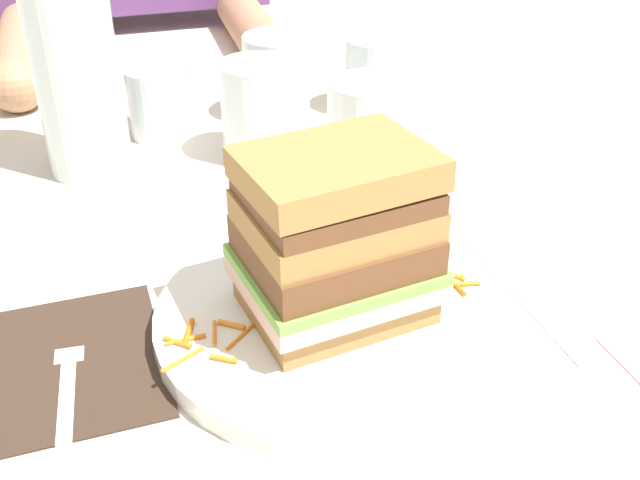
{
  "coord_description": "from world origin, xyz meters",
  "views": [
    {
      "loc": [
        -0.13,
        -0.42,
        0.36
      ],
      "look_at": [
        -0.0,
        0.03,
        0.06
      ],
      "focal_mm": 43.31,
      "sensor_mm": 36.0,
      "label": 1
    }
  ],
  "objects_px": {
    "main_plate": "(331,318)",
    "knife": "(517,288)",
    "water_bottle": "(70,38)",
    "empty_tumbler_1": "(277,78)",
    "empty_tumbler_3": "(158,102)",
    "sandwich": "(332,237)",
    "empty_tumbler_0": "(259,111)",
    "fork": "(66,381)",
    "napkin_dark": "(69,363)",
    "juice_glass": "(366,129)",
    "empty_tumbler_2": "(374,75)"
  },
  "relations": [
    {
      "from": "main_plate",
      "to": "knife",
      "type": "relative_size",
      "value": 1.29
    },
    {
      "from": "water_bottle",
      "to": "knife",
      "type": "bearing_deg",
      "value": -44.35
    },
    {
      "from": "empty_tumbler_1",
      "to": "empty_tumbler_3",
      "type": "xyz_separation_m",
      "value": [
        -0.13,
        -0.01,
        -0.01
      ]
    },
    {
      "from": "sandwich",
      "to": "empty_tumbler_0",
      "type": "xyz_separation_m",
      "value": [
        0.01,
        0.29,
        -0.03
      ]
    },
    {
      "from": "empty_tumbler_3",
      "to": "fork",
      "type": "bearing_deg",
      "value": -105.18
    },
    {
      "from": "sandwich",
      "to": "napkin_dark",
      "type": "height_order",
      "value": "sandwich"
    },
    {
      "from": "napkin_dark",
      "to": "juice_glass",
      "type": "height_order",
      "value": "juice_glass"
    },
    {
      "from": "main_plate",
      "to": "knife",
      "type": "height_order",
      "value": "main_plate"
    },
    {
      "from": "napkin_dark",
      "to": "empty_tumbler_0",
      "type": "height_order",
      "value": "empty_tumbler_0"
    },
    {
      "from": "main_plate",
      "to": "fork",
      "type": "height_order",
      "value": "main_plate"
    },
    {
      "from": "sandwich",
      "to": "juice_glass",
      "type": "distance_m",
      "value": 0.26
    },
    {
      "from": "knife",
      "to": "empty_tumbler_3",
      "type": "distance_m",
      "value": 0.44
    },
    {
      "from": "water_bottle",
      "to": "empty_tumbler_0",
      "type": "bearing_deg",
      "value": -6.59
    },
    {
      "from": "knife",
      "to": "juice_glass",
      "type": "relative_size",
      "value": 2.24
    },
    {
      "from": "empty_tumbler_0",
      "to": "empty_tumbler_1",
      "type": "relative_size",
      "value": 1.06
    },
    {
      "from": "juice_glass",
      "to": "empty_tumbler_0",
      "type": "distance_m",
      "value": 0.11
    },
    {
      "from": "napkin_dark",
      "to": "empty_tumbler_1",
      "type": "height_order",
      "value": "empty_tumbler_1"
    },
    {
      "from": "main_plate",
      "to": "sandwich",
      "type": "height_order",
      "value": "sandwich"
    },
    {
      "from": "water_bottle",
      "to": "empty_tumbler_2",
      "type": "xyz_separation_m",
      "value": [
        0.32,
        0.06,
        -0.09
      ]
    },
    {
      "from": "sandwich",
      "to": "empty_tumbler_1",
      "type": "xyz_separation_m",
      "value": [
        0.05,
        0.38,
        -0.03
      ]
    },
    {
      "from": "knife",
      "to": "juice_glass",
      "type": "height_order",
      "value": "juice_glass"
    },
    {
      "from": "knife",
      "to": "water_bottle",
      "type": "relative_size",
      "value": 0.69
    },
    {
      "from": "empty_tumbler_2",
      "to": "empty_tumbler_3",
      "type": "distance_m",
      "value": 0.24
    },
    {
      "from": "main_plate",
      "to": "juice_glass",
      "type": "height_order",
      "value": "juice_glass"
    },
    {
      "from": "main_plate",
      "to": "fork",
      "type": "bearing_deg",
      "value": -176.54
    },
    {
      "from": "main_plate",
      "to": "empty_tumbler_1",
      "type": "height_order",
      "value": "empty_tumbler_1"
    },
    {
      "from": "fork",
      "to": "knife",
      "type": "relative_size",
      "value": 0.83
    },
    {
      "from": "main_plate",
      "to": "empty_tumbler_3",
      "type": "relative_size",
      "value": 3.45
    },
    {
      "from": "knife",
      "to": "empty_tumbler_0",
      "type": "xyz_separation_m",
      "value": [
        -0.14,
        0.29,
        0.05
      ]
    },
    {
      "from": "fork",
      "to": "empty_tumbler_3",
      "type": "distance_m",
      "value": 0.4
    },
    {
      "from": "juice_glass",
      "to": "water_bottle",
      "type": "relative_size",
      "value": 0.31
    },
    {
      "from": "fork",
      "to": "empty_tumbler_2",
      "type": "relative_size",
      "value": 1.94
    },
    {
      "from": "knife",
      "to": "empty_tumbler_3",
      "type": "relative_size",
      "value": 2.67
    },
    {
      "from": "empty_tumbler_3",
      "to": "empty_tumbler_2",
      "type": "bearing_deg",
      "value": -0.3
    },
    {
      "from": "sandwich",
      "to": "empty_tumbler_3",
      "type": "distance_m",
      "value": 0.38
    },
    {
      "from": "knife",
      "to": "juice_glass",
      "type": "distance_m",
      "value": 0.24
    },
    {
      "from": "sandwich",
      "to": "empty_tumbler_2",
      "type": "xyz_separation_m",
      "value": [
        0.16,
        0.37,
        -0.03
      ]
    },
    {
      "from": "napkin_dark",
      "to": "water_bottle",
      "type": "distance_m",
      "value": 0.33
    },
    {
      "from": "empty_tumbler_1",
      "to": "empty_tumbler_3",
      "type": "relative_size",
      "value": 1.25
    },
    {
      "from": "fork",
      "to": "napkin_dark",
      "type": "bearing_deg",
      "value": 87.11
    },
    {
      "from": "fork",
      "to": "juice_glass",
      "type": "height_order",
      "value": "juice_glass"
    },
    {
      "from": "main_plate",
      "to": "empty_tumbler_2",
      "type": "bearing_deg",
      "value": 66.37
    },
    {
      "from": "empty_tumbler_0",
      "to": "empty_tumbler_2",
      "type": "xyz_separation_m",
      "value": [
        0.15,
        0.08,
        -0.01
      ]
    },
    {
      "from": "sandwich",
      "to": "empty_tumbler_1",
      "type": "distance_m",
      "value": 0.39
    },
    {
      "from": "napkin_dark",
      "to": "empty_tumbler_1",
      "type": "relative_size",
      "value": 1.59
    },
    {
      "from": "juice_glass",
      "to": "empty_tumbler_2",
      "type": "bearing_deg",
      "value": 67.3
    },
    {
      "from": "water_bottle",
      "to": "empty_tumbler_1",
      "type": "distance_m",
      "value": 0.24
    },
    {
      "from": "water_bottle",
      "to": "empty_tumbler_1",
      "type": "relative_size",
      "value": 3.1
    },
    {
      "from": "juice_glass",
      "to": "water_bottle",
      "type": "distance_m",
      "value": 0.29
    },
    {
      "from": "juice_glass",
      "to": "empty_tumbler_3",
      "type": "height_order",
      "value": "juice_glass"
    }
  ]
}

